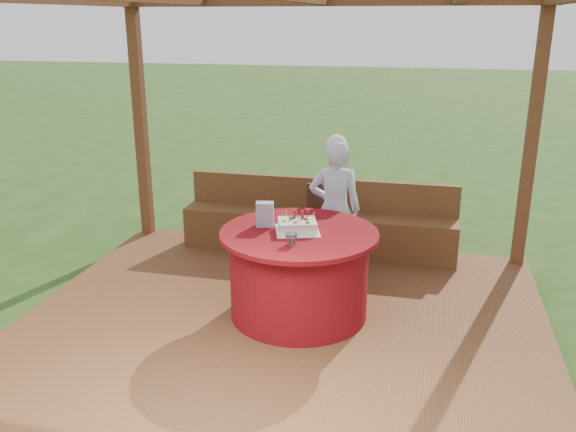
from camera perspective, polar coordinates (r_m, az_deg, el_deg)
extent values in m
plane|color=#244517|center=(5.37, -0.62, -11.01)|extent=(60.00, 60.00, 0.00)
cube|color=brown|center=(5.34, -0.62, -10.45)|extent=(4.50, 4.00, 0.12)
cube|color=brown|center=(7.31, -13.61, 8.21)|extent=(0.12, 0.12, 2.60)
cube|color=brown|center=(6.62, 21.81, 6.43)|extent=(0.12, 0.12, 2.60)
cube|color=brown|center=(6.54, 3.45, 19.54)|extent=(4.50, 0.14, 0.12)
cube|color=brown|center=(6.75, 2.80, -1.56)|extent=(3.00, 0.42, 0.45)
cube|color=brown|center=(6.80, 3.13, 2.12)|extent=(3.00, 0.06, 0.35)
cylinder|color=maroon|center=(5.29, 1.02, -5.59)|extent=(1.19, 1.19, 0.73)
cylinder|color=maroon|center=(5.15, 1.05, -1.66)|extent=(1.35, 1.35, 0.04)
cube|color=#3A1E12|center=(6.29, 3.67, -1.33)|extent=(0.49, 0.49, 0.05)
cylinder|color=#3A1E12|center=(6.20, 2.26, -3.60)|extent=(0.04, 0.04, 0.41)
cylinder|color=#3A1E12|center=(6.23, 5.25, -3.57)|extent=(0.04, 0.04, 0.41)
cylinder|color=#3A1E12|center=(6.50, 2.10, -2.54)|extent=(0.04, 0.04, 0.41)
cylinder|color=#3A1E12|center=(6.53, 4.94, -2.52)|extent=(0.04, 0.04, 0.41)
cube|color=#3A1E12|center=(6.39, 3.58, 1.12)|extent=(0.40, 0.14, 0.45)
imported|color=#9BBDE6|center=(5.98, 4.39, 0.58)|extent=(0.55, 0.40, 1.40)
sphere|color=white|center=(5.82, 4.54, 6.58)|extent=(0.21, 0.21, 0.21)
cube|color=white|center=(5.15, 0.87, -1.38)|extent=(0.45, 0.45, 0.01)
cube|color=white|center=(5.14, 0.87, -0.87)|extent=(0.38, 0.34, 0.09)
cylinder|color=red|center=(5.16, 0.59, 0.17)|extent=(0.03, 0.03, 0.08)
cylinder|color=red|center=(5.14, 1.35, 0.11)|extent=(0.03, 0.03, 0.08)
sphere|color=yellow|center=(5.09, -0.37, -0.39)|extent=(0.04, 0.04, 0.04)
sphere|color=orange|center=(5.05, 0.71, -0.51)|extent=(0.04, 0.04, 0.04)
sphere|color=green|center=(5.05, 1.86, -0.52)|extent=(0.04, 0.04, 0.04)
sphere|color=blue|center=(5.15, 0.27, -0.15)|extent=(0.04, 0.04, 0.04)
sphere|color=red|center=(5.13, 1.71, -0.22)|extent=(0.04, 0.04, 0.04)
cube|color=#C781B1|center=(5.25, -2.18, 0.16)|extent=(0.16, 0.12, 0.21)
imported|color=white|center=(4.83, 0.33, -2.19)|extent=(0.13, 0.13, 0.09)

